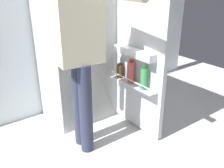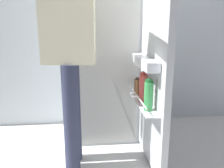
{
  "view_description": "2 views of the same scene",
  "coord_description": "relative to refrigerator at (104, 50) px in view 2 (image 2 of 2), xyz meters",
  "views": [
    {
      "loc": [
        -1.27,
        -1.81,
        1.54
      ],
      "look_at": [
        0.04,
        -0.08,
        0.6
      ],
      "focal_mm": 39.79,
      "sensor_mm": 36.0,
      "label": 1
    },
    {
      "loc": [
        -0.16,
        -1.88,
        1.17
      ],
      "look_at": [
        0.05,
        -0.07,
        0.7
      ],
      "focal_mm": 38.94,
      "sensor_mm": 36.0,
      "label": 2
    }
  ],
  "objects": [
    {
      "name": "kitchen_wall",
      "position": [
        -0.03,
        0.4,
        0.44
      ],
      "size": [
        4.4,
        0.1,
        2.67
      ],
      "primitive_type": "cube",
      "color": "silver",
      "rests_on": "ground_plane"
    },
    {
      "name": "refrigerator",
      "position": [
        0.0,
        0.0,
        0.0
      ],
      "size": [
        0.75,
        1.27,
        1.79
      ],
      "color": "silver",
      "rests_on": "ground_plane"
    },
    {
      "name": "ground_plane",
      "position": [
        -0.03,
        -0.49,
        -0.89
      ],
      "size": [
        5.83,
        5.83,
        0.0
      ],
      "primitive_type": "plane",
      "color": "silver"
    },
    {
      "name": "person",
      "position": [
        -0.29,
        -0.52,
        0.14
      ],
      "size": [
        0.54,
        0.74,
        1.73
      ],
      "color": "#2D334C",
      "rests_on": "ground_plane"
    }
  ]
}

